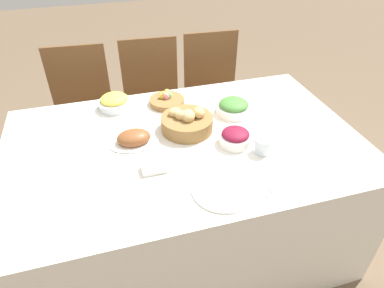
# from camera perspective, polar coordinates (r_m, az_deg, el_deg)

# --- Properties ---
(ground_plane) EXTENTS (12.00, 12.00, 0.00)m
(ground_plane) POSITION_cam_1_polar(r_m,az_deg,el_deg) (2.31, -1.03, -15.33)
(ground_plane) COLOR brown
(dining_table) EXTENTS (1.83, 1.14, 0.78)m
(dining_table) POSITION_cam_1_polar(r_m,az_deg,el_deg) (2.02, -1.16, -8.50)
(dining_table) COLOR white
(dining_table) RESTS_ON ground
(chair_far_left) EXTENTS (0.45, 0.45, 0.98)m
(chair_far_left) POSITION_cam_1_polar(r_m,az_deg,el_deg) (2.62, -17.61, 4.93)
(chair_far_left) COLOR brown
(chair_far_left) RESTS_ON ground
(chair_far_center) EXTENTS (0.45, 0.45, 0.98)m
(chair_far_center) POSITION_cam_1_polar(r_m,az_deg,el_deg) (2.64, -6.39, 6.77)
(chair_far_center) COLOR brown
(chair_far_center) RESTS_ON ground
(chair_far_right) EXTENTS (0.44, 0.44, 0.98)m
(chair_far_right) POSITION_cam_1_polar(r_m,az_deg,el_deg) (2.75, 3.58, 8.19)
(chair_far_right) COLOR brown
(chair_far_right) RESTS_ON ground
(bread_basket) EXTENTS (0.28, 0.28, 0.13)m
(bread_basket) POSITION_cam_1_polar(r_m,az_deg,el_deg) (1.82, -0.83, 3.76)
(bread_basket) COLOR olive
(bread_basket) RESTS_ON dining_table
(egg_basket) EXTENTS (0.21, 0.21, 0.08)m
(egg_basket) POSITION_cam_1_polar(r_m,az_deg,el_deg) (2.08, -4.18, 7.30)
(egg_basket) COLOR olive
(egg_basket) RESTS_ON dining_table
(ham_platter) EXTENTS (0.26, 0.18, 0.08)m
(ham_platter) POSITION_cam_1_polar(r_m,az_deg,el_deg) (1.76, -9.67, 0.89)
(ham_platter) COLOR white
(ham_platter) RESTS_ON dining_table
(green_salad_bowl) EXTENTS (0.20, 0.20, 0.09)m
(green_salad_bowl) POSITION_cam_1_polar(r_m,az_deg,el_deg) (1.99, 6.93, 6.14)
(green_salad_bowl) COLOR white
(green_salad_bowl) RESTS_ON dining_table
(pineapple_bowl) EXTENTS (0.19, 0.19, 0.09)m
(pineapple_bowl) POSITION_cam_1_polar(r_m,az_deg,el_deg) (2.07, -12.80, 6.85)
(pineapple_bowl) COLOR silver
(pineapple_bowl) RESTS_ON dining_table
(beet_salad_bowl) EXTENTS (0.16, 0.16, 0.08)m
(beet_salad_bowl) POSITION_cam_1_polar(r_m,az_deg,el_deg) (1.74, 7.22, 1.14)
(beet_salad_bowl) COLOR white
(beet_salad_bowl) RESTS_ON dining_table
(dinner_plate) EXTENTS (0.28, 0.28, 0.01)m
(dinner_plate) POSITION_cam_1_polar(r_m,az_deg,el_deg) (1.49, 5.23, -7.50)
(dinner_plate) COLOR white
(dinner_plate) RESTS_ON dining_table
(fork) EXTENTS (0.01, 0.19, 0.00)m
(fork) POSITION_cam_1_polar(r_m,az_deg,el_deg) (1.46, -0.92, -8.86)
(fork) COLOR silver
(fork) RESTS_ON dining_table
(knife) EXTENTS (0.01, 0.19, 0.00)m
(knife) POSITION_cam_1_polar(r_m,az_deg,el_deg) (1.55, 10.97, -6.28)
(knife) COLOR silver
(knife) RESTS_ON dining_table
(spoon) EXTENTS (0.01, 0.19, 0.00)m
(spoon) POSITION_cam_1_polar(r_m,az_deg,el_deg) (1.56, 11.97, -6.05)
(spoon) COLOR silver
(spoon) RESTS_ON dining_table
(drinking_cup) EXTENTS (0.08, 0.08, 0.08)m
(drinking_cup) POSITION_cam_1_polar(r_m,az_deg,el_deg) (1.70, 11.72, -0.24)
(drinking_cup) COLOR silver
(drinking_cup) RESTS_ON dining_table
(butter_dish) EXTENTS (0.12, 0.07, 0.03)m
(butter_dish) POSITION_cam_1_polar(r_m,az_deg,el_deg) (1.58, -6.33, -3.94)
(butter_dish) COLOR white
(butter_dish) RESTS_ON dining_table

